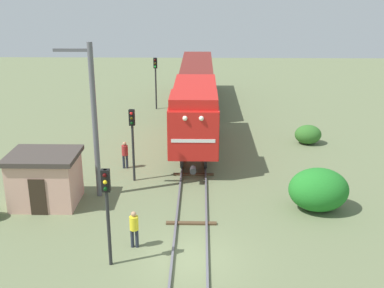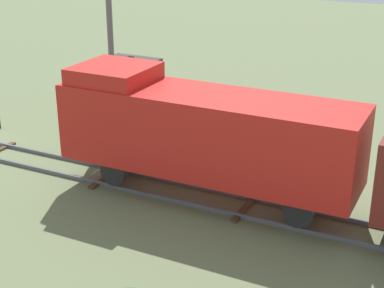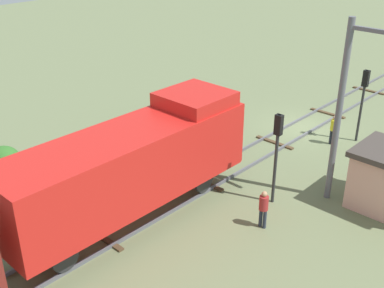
% 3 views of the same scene
% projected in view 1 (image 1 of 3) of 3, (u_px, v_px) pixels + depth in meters
% --- Properties ---
extents(ground_plane, '(108.80, 108.80, 0.00)m').
position_uv_depth(ground_plane, '(190.00, 259.00, 19.95)').
color(ground_plane, '#66704C').
extents(railway_track, '(2.40, 72.54, 0.16)m').
position_uv_depth(railway_track, '(190.00, 257.00, 19.93)').
color(railway_track, '#595960').
rests_on(railway_track, ground).
extents(locomotive, '(2.90, 11.60, 4.60)m').
position_uv_depth(locomotive, '(195.00, 111.00, 31.67)').
color(locomotive, red).
rests_on(locomotive, railway_track).
extents(passenger_car_leading, '(2.84, 14.00, 3.66)m').
position_uv_depth(passenger_car_leading, '(197.00, 76.00, 44.36)').
color(passenger_car_leading, maroon).
rests_on(passenger_car_leading, railway_track).
extents(traffic_signal_near, '(0.32, 0.34, 4.16)m').
position_uv_depth(traffic_signal_near, '(107.00, 200.00, 18.64)').
color(traffic_signal_near, '#262628').
rests_on(traffic_signal_near, ground).
extents(traffic_signal_mid, '(0.32, 0.34, 4.22)m').
position_uv_depth(traffic_signal_mid, '(132.00, 132.00, 26.82)').
color(traffic_signal_mid, '#262628').
rests_on(traffic_signal_mid, ground).
extents(traffic_signal_far, '(0.32, 0.34, 4.57)m').
position_uv_depth(traffic_signal_far, '(156.00, 74.00, 42.12)').
color(traffic_signal_far, '#262628').
rests_on(traffic_signal_far, ground).
extents(worker_near_track, '(0.38, 0.38, 1.70)m').
position_uv_depth(worker_near_track, '(134.00, 226.00, 20.53)').
color(worker_near_track, '#262B38').
rests_on(worker_near_track, ground).
extents(worker_by_signal, '(0.38, 0.38, 1.70)m').
position_uv_depth(worker_by_signal, '(125.00, 153.00, 29.27)').
color(worker_by_signal, '#262B38').
rests_on(worker_by_signal, ground).
extents(catenary_mast, '(1.94, 0.28, 8.15)m').
position_uv_depth(catenary_mast, '(93.00, 118.00, 24.47)').
color(catenary_mast, '#595960').
rests_on(catenary_mast, ground).
extents(relay_hut, '(3.50, 2.90, 2.74)m').
position_uv_depth(relay_hut, '(45.00, 178.00, 24.50)').
color(relay_hut, '#D19E8C').
rests_on(relay_hut, ground).
extents(bush_near, '(2.98, 2.44, 2.17)m').
position_uv_depth(bush_near, '(319.00, 190.00, 23.92)').
color(bush_near, '#227826').
rests_on(bush_near, ground).
extents(bush_mid, '(1.86, 1.52, 1.35)m').
position_uv_depth(bush_mid, '(308.00, 135.00, 33.79)').
color(bush_mid, '#306926').
rests_on(bush_mid, ground).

